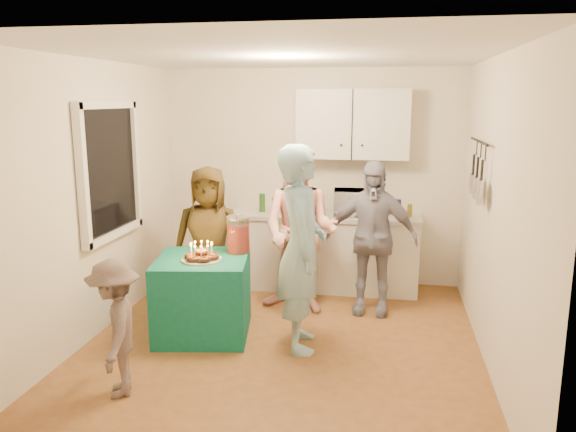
% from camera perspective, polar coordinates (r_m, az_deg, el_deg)
% --- Properties ---
extents(floor, '(4.00, 4.00, 0.00)m').
position_cam_1_polar(floor, '(5.34, -0.67, -12.95)').
color(floor, brown).
rests_on(floor, ground).
extents(ceiling, '(4.00, 4.00, 0.00)m').
position_cam_1_polar(ceiling, '(4.86, -0.75, 16.11)').
color(ceiling, white).
rests_on(ceiling, floor).
extents(back_wall, '(3.60, 3.60, 0.00)m').
position_cam_1_polar(back_wall, '(6.89, 2.40, 3.98)').
color(back_wall, silver).
rests_on(back_wall, floor).
extents(left_wall, '(4.00, 4.00, 0.00)m').
position_cam_1_polar(left_wall, '(5.56, -19.27, 1.45)').
color(left_wall, silver).
rests_on(left_wall, floor).
extents(right_wall, '(4.00, 4.00, 0.00)m').
position_cam_1_polar(right_wall, '(4.93, 20.29, 0.15)').
color(right_wall, silver).
rests_on(right_wall, floor).
extents(window_night, '(0.04, 1.00, 1.20)m').
position_cam_1_polar(window_night, '(5.77, -17.73, 4.42)').
color(window_night, black).
rests_on(window_night, left_wall).
extents(counter, '(2.20, 0.58, 0.86)m').
position_cam_1_polar(counter, '(6.75, 3.69, -3.75)').
color(counter, white).
rests_on(counter, floor).
extents(countertop, '(2.24, 0.62, 0.05)m').
position_cam_1_polar(countertop, '(6.64, 3.74, 0.04)').
color(countertop, beige).
rests_on(countertop, counter).
extents(upper_cabinet, '(1.30, 0.30, 0.80)m').
position_cam_1_polar(upper_cabinet, '(6.63, 6.62, 9.25)').
color(upper_cabinet, white).
rests_on(upper_cabinet, back_wall).
extents(pot_rack, '(0.12, 1.00, 0.60)m').
position_cam_1_polar(pot_rack, '(5.56, 18.46, 4.64)').
color(pot_rack, black).
rests_on(pot_rack, right_wall).
extents(microwave, '(0.55, 0.40, 0.29)m').
position_cam_1_polar(microwave, '(6.58, 6.97, 1.38)').
color(microwave, white).
rests_on(microwave, countertop).
extents(party_table, '(0.98, 0.98, 0.76)m').
position_cam_1_polar(party_table, '(5.50, -8.63, -8.06)').
color(party_table, '#0F6855').
rests_on(party_table, floor).
extents(donut_cake, '(0.38, 0.38, 0.18)m').
position_cam_1_polar(donut_cake, '(5.28, -8.78, -3.53)').
color(donut_cake, '#381C0C').
rests_on(donut_cake, party_table).
extents(punch_jar, '(0.22, 0.22, 0.34)m').
position_cam_1_polar(punch_jar, '(5.49, -5.08, -1.98)').
color(punch_jar, red).
rests_on(punch_jar, party_table).
extents(man_birthday, '(0.57, 0.76, 1.86)m').
position_cam_1_polar(man_birthday, '(5.01, 1.36, -3.31)').
color(man_birthday, '#97C6DC').
rests_on(man_birthday, floor).
extents(woman_back_left, '(0.83, 0.60, 1.56)m').
position_cam_1_polar(woman_back_left, '(5.97, -8.03, -2.43)').
color(woman_back_left, brown).
rests_on(woman_back_left, floor).
extents(woman_back_center, '(0.98, 0.83, 1.75)m').
position_cam_1_polar(woman_back_center, '(5.89, 1.23, -1.53)').
color(woman_back_center, '#FF8B85').
rests_on(woman_back_center, floor).
extents(woman_back_right, '(0.98, 0.46, 1.63)m').
position_cam_1_polar(woman_back_right, '(5.93, 8.46, -2.21)').
color(woman_back_right, '#101238').
rests_on(woman_back_right, floor).
extents(child_near_left, '(0.63, 0.79, 1.07)m').
position_cam_1_polar(child_near_left, '(4.52, -17.14, -10.83)').
color(child_near_left, '#584846').
rests_on(child_near_left, floor).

